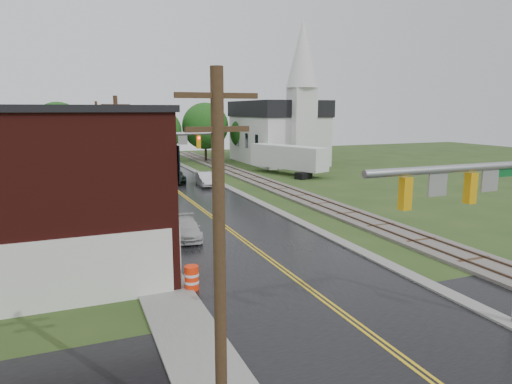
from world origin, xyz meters
TOP-DOWN VIEW (x-y plane):
  - main_road at (0.00, 30.00)m, footprint 10.00×90.00m
  - cross_road at (0.00, 2.00)m, footprint 60.00×9.00m
  - curb_right at (5.40, 35.00)m, footprint 0.80×70.00m
  - sidewalk_left at (-6.20, 25.00)m, footprint 2.40×50.00m
  - brick_building at (-12.48, 15.00)m, footprint 14.30×10.30m
  - yellow_house at (-11.00, 26.00)m, footprint 8.00×7.00m
  - darkred_building at (-10.00, 35.00)m, footprint 7.00×6.00m
  - church at (20.00, 53.74)m, footprint 10.40×18.40m
  - railroad at (10.00, 35.00)m, footprint 3.20×80.00m
  - traffic_signal_near at (3.47, 2.00)m, footprint 7.34×0.30m
  - traffic_signal_far at (-3.47, 27.00)m, footprint 7.34×0.43m
  - utility_pole_a at (-6.80, 0.00)m, footprint 1.80×0.28m
  - utility_pole_b at (-6.80, 22.00)m, footprint 1.80×0.28m
  - utility_pole_c at (-6.80, 44.00)m, footprint 1.80×0.28m
  - tree_left_c at (-13.85, 39.90)m, footprint 6.00×6.00m
  - tree_left_e at (-8.85, 45.90)m, footprint 6.40×6.40m
  - suv_dark at (0.85, 40.82)m, footprint 2.81×5.17m
  - sedan_silver at (3.48, 37.58)m, footprint 1.76×4.53m
  - pickup_white at (-3.20, 18.48)m, footprint 2.24×4.41m
  - semi_trailer at (15.69, 42.25)m, footprint 6.17×11.52m
  - construction_barrel at (-5.00, 10.00)m, footprint 0.84×0.84m

SIDE VIEW (x-z plane):
  - main_road at x=0.00m, z-range -0.01..0.01m
  - cross_road at x=0.00m, z-range -0.01..0.01m
  - curb_right at x=5.40m, z-range -0.06..0.06m
  - sidewalk_left at x=-6.20m, z-range -0.06..0.06m
  - railroad at x=10.00m, z-range -0.04..0.26m
  - construction_barrel at x=-5.00m, z-range 0.00..1.14m
  - pickup_white at x=-3.20m, z-range 0.00..1.23m
  - suv_dark at x=0.85m, z-range 0.00..1.37m
  - sedan_silver at x=3.48m, z-range 0.00..1.47m
  - semi_trailer at x=15.69m, z-range 0.36..4.00m
  - darkred_building at x=-10.00m, z-range 0.00..4.40m
  - yellow_house at x=-11.00m, z-range 0.00..6.40m
  - brick_building at x=-12.48m, z-range 0.00..8.30m
  - tree_left_c at x=-13.85m, z-range 0.69..8.34m
  - utility_pole_a at x=-6.80m, z-range 0.22..9.22m
  - utility_pole_b at x=-6.80m, z-range 0.22..9.22m
  - utility_pole_c at x=-6.80m, z-range 0.22..9.22m
  - tree_left_e at x=-8.85m, z-range 0.73..8.89m
  - traffic_signal_near at x=3.47m, z-range 1.37..8.57m
  - traffic_signal_far at x=-3.47m, z-range 1.37..8.57m
  - church at x=20.00m, z-range -4.17..15.83m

